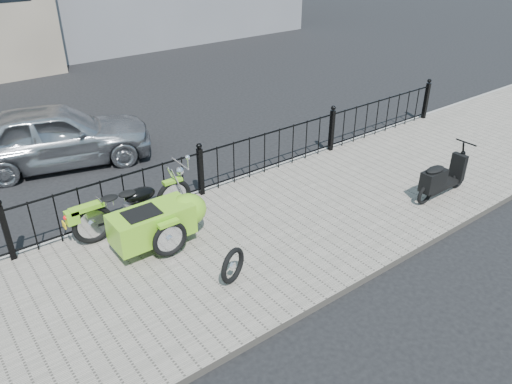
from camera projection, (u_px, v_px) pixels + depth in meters
ground at (241, 228)px, 8.92m from camera, size 120.00×120.00×0.00m
sidewalk at (257, 237)px, 8.54m from camera, size 30.00×3.80×0.12m
curb at (198, 194)px, 9.90m from camera, size 30.00×0.10×0.12m
iron_fence at (201, 172)px, 9.54m from camera, size 14.11×0.11×1.08m
motorcycle_sidecar at (158, 216)px, 8.13m from camera, size 2.28×1.48×0.98m
scooter at (440, 179)px, 9.48m from camera, size 1.47×0.43×0.99m
spare_tire at (233, 266)px, 7.30m from camera, size 0.55×0.29×0.56m
sedan_car at (56, 135)px, 10.90m from camera, size 4.33×2.61×1.38m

